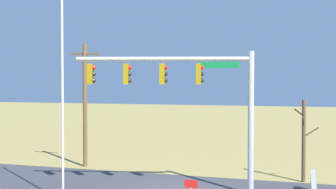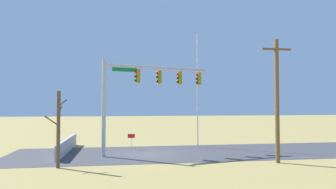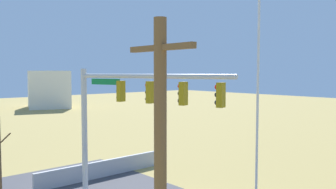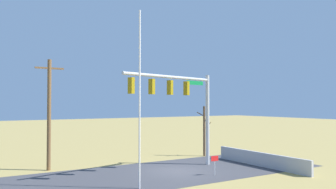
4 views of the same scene
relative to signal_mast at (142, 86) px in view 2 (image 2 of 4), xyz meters
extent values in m
plane|color=#9E894C|center=(-0.64, -0.16, -4.86)|extent=(160.00, 160.00, 0.00)
cube|color=#3D3D42|center=(-4.64, -0.16, -4.86)|extent=(28.00, 8.00, 0.01)
cube|color=#B7B5AD|center=(3.62, 0.71, -4.86)|extent=(6.00, 6.00, 0.01)
cube|color=#A8A8AD|center=(5.39, -1.90, -4.36)|extent=(0.20, 8.46, 1.01)
cylinder|color=#B2B5BA|center=(2.62, 0.71, -1.55)|extent=(0.28, 0.28, 6.63)
cylinder|color=#B2B5BA|center=(-1.28, -0.35, 1.41)|extent=(7.87, 2.32, 0.20)
cube|color=#0F7238|center=(1.22, 0.33, 1.13)|extent=(1.74, 0.50, 0.28)
cube|color=#937A0F|center=(0.28, 0.08, 0.71)|extent=(0.33, 0.41, 0.96)
sphere|color=red|center=(0.42, 0.12, 1.01)|extent=(0.22, 0.22, 0.22)
sphere|color=black|center=(0.42, 0.12, 0.71)|extent=(0.22, 0.22, 0.22)
sphere|color=black|center=(0.42, 0.12, 0.41)|extent=(0.22, 0.22, 0.22)
cube|color=#937A0F|center=(-1.34, -0.36, 0.71)|extent=(0.33, 0.41, 0.96)
sphere|color=red|center=(-1.19, -0.32, 1.01)|extent=(0.22, 0.22, 0.22)
sphere|color=black|center=(-1.19, -0.32, 0.71)|extent=(0.22, 0.22, 0.22)
sphere|color=black|center=(-1.19, -0.32, 0.41)|extent=(0.22, 0.22, 0.22)
cube|color=#937A0F|center=(-2.95, -0.80, 0.71)|extent=(0.33, 0.41, 0.96)
sphere|color=red|center=(-2.81, -0.76, 1.01)|extent=(0.22, 0.22, 0.22)
sphere|color=black|center=(-2.81, -0.76, 0.71)|extent=(0.22, 0.22, 0.22)
sphere|color=black|center=(-2.81, -0.76, 0.41)|extent=(0.22, 0.22, 0.22)
cube|color=#937A0F|center=(-4.57, -1.24, 0.71)|extent=(0.33, 0.41, 0.96)
sphere|color=red|center=(-4.42, -1.20, 1.01)|extent=(0.22, 0.22, 0.22)
sphere|color=black|center=(-4.42, -1.20, 0.71)|extent=(0.22, 0.22, 0.22)
sphere|color=black|center=(-4.42, -1.20, 0.41)|extent=(0.22, 0.22, 0.22)
cylinder|color=silver|center=(-4.95, -3.09, -0.08)|extent=(0.10, 0.10, 9.55)
cylinder|color=brown|center=(-7.93, 4.62, -1.09)|extent=(0.26, 0.26, 7.53)
cube|color=brown|center=(-7.93, 4.62, 2.07)|extent=(1.90, 0.12, 0.12)
cylinder|color=brown|center=(4.95, 4.12, -2.71)|extent=(0.20, 0.20, 4.29)
cylinder|color=brown|center=(5.31, 4.12, -2.24)|extent=(0.78, 0.07, 0.57)
cylinder|color=brown|center=(4.71, 4.32, -1.26)|extent=(0.54, 0.47, 0.39)
cylinder|color=brown|center=(4.92, 3.84, -1.69)|extent=(0.12, 0.61, 0.55)
cylinder|color=silver|center=(0.61, -2.56, -4.41)|extent=(0.04, 0.04, 0.90)
cube|color=red|center=(0.61, -2.56, -3.80)|extent=(0.56, 0.02, 0.32)
camera|label=1|loc=(5.09, -20.17, 0.32)|focal=48.07mm
camera|label=2|loc=(1.66, 22.06, -1.39)|focal=32.88mm
camera|label=3|loc=(-13.36, 9.19, 1.59)|focal=37.86mm
camera|label=4|loc=(-13.21, -19.41, -0.35)|focal=36.55mm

